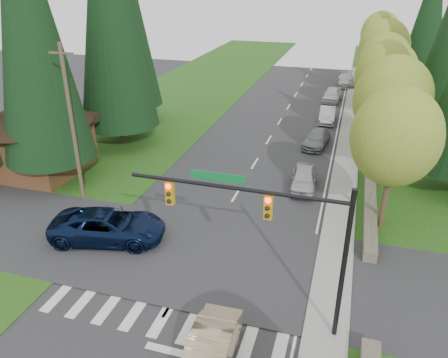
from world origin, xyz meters
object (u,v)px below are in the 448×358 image
at_px(parked_car_b, 317,139).
at_px(parked_car_e, 346,80).
at_px(suv_navy, 108,226).
at_px(sedan_champagne, 209,353).
at_px(parked_car_a, 304,179).
at_px(parked_car_d, 332,94).
at_px(parked_car_c, 327,115).

height_order(parked_car_b, parked_car_e, parked_car_e).
bearing_deg(suv_navy, sedan_champagne, -142.54).
distance_m(parked_car_a, parked_car_d, 23.51).
bearing_deg(parked_car_a, parked_car_e, 82.96).
relative_size(sedan_champagne, suv_navy, 0.73).
height_order(parked_car_d, parked_car_e, parked_car_d).
height_order(parked_car_c, parked_car_d, parked_car_d).
relative_size(sedan_champagne, parked_car_e, 0.91).
bearing_deg(suv_navy, parked_car_c, -34.41).
distance_m(suv_navy, parked_car_c, 26.99).
bearing_deg(suv_navy, parked_car_e, -27.80).
relative_size(parked_car_d, parked_car_e, 0.90).
relative_size(suv_navy, parked_car_d, 1.38).
bearing_deg(parked_car_a, suv_navy, -139.46).
bearing_deg(parked_car_d, sedan_champagne, -89.15).
bearing_deg(parked_car_e, parked_car_b, -97.34).
height_order(sedan_champagne, parked_car_d, parked_car_d).
xyz_separation_m(sedan_champagne, parked_car_c, (1.72, 31.85, -0.05)).
bearing_deg(parked_car_a, parked_car_b, 85.47).
bearing_deg(parked_car_e, parked_car_c, -97.75).
bearing_deg(parked_car_d, parked_car_c, -85.99).
xyz_separation_m(sedan_champagne, parked_car_b, (1.41, 24.78, -0.10)).
relative_size(sedan_champagne, parked_car_d, 1.01).
bearing_deg(parked_car_a, parked_car_c, 84.34).
bearing_deg(parked_car_e, parked_car_d, -102.18).
height_order(parked_car_a, parked_car_b, parked_car_a).
distance_m(sedan_champagne, parked_car_b, 24.82).
bearing_deg(parked_car_b, suv_navy, -111.56).
bearing_deg(parked_car_a, parked_car_d, 85.02).
height_order(suv_navy, parked_car_a, suv_navy).
relative_size(parked_car_c, parked_car_d, 0.95).
xyz_separation_m(suv_navy, parked_car_b, (9.55, 18.06, -0.22)).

